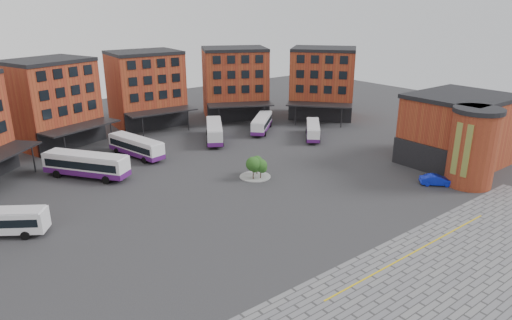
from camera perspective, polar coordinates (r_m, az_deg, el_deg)
ground at (r=55.16m, az=5.95°, el=-6.14°), size 160.00×160.00×0.00m
paving_zone at (r=45.86m, az=27.88°, el=-14.07°), size 50.00×22.00×0.02m
yellow_line at (r=48.83m, az=19.32°, el=-10.70°), size 26.00×0.15×0.02m
main_building at (r=81.44m, az=-15.52°, el=6.92°), size 94.14×42.48×14.60m
east_building at (r=73.82m, az=24.17°, el=3.18°), size 17.40×15.40×10.60m
tree_island at (r=63.70m, az=0.10°, el=-0.72°), size 4.40×4.40×3.31m
bus_b at (r=68.22m, az=-20.47°, el=-0.55°), size 9.55×11.80×3.51m
bus_c at (r=75.12m, az=-14.76°, el=1.65°), size 4.94×11.56×3.17m
bus_d at (r=81.62m, az=-5.23°, el=3.61°), size 8.26×11.17×3.24m
bus_e at (r=87.46m, az=0.74°, el=4.64°), size 9.47×8.81×2.96m
bus_f at (r=83.66m, az=7.13°, el=3.74°), size 8.39×8.66×2.76m
blue_car at (r=66.29m, az=21.64°, el=-2.35°), size 4.17×4.13×1.43m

